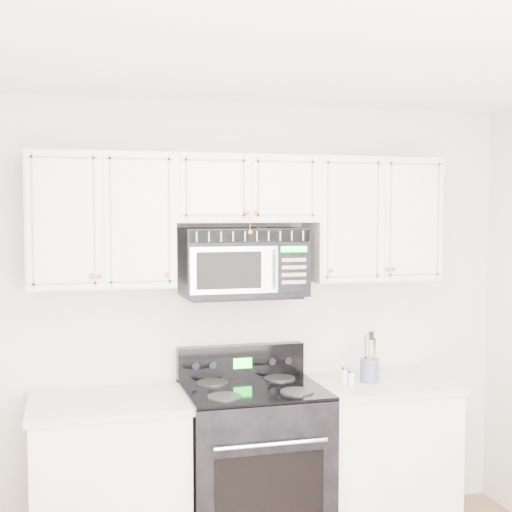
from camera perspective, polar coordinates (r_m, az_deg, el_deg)
name	(u,v)px	position (r m, az deg, el deg)	size (l,w,h in m)	color
room	(346,382)	(2.76, 7.25, -9.96)	(3.51, 3.51, 2.61)	brown
base_cabinet_left	(110,487)	(4.20, -11.64, -17.65)	(0.86, 0.65, 0.92)	silver
base_cabinet_right	(376,460)	(4.58, 9.60, -15.82)	(0.86, 0.65, 0.92)	silver
range	(253,464)	(4.29, -0.22, -16.31)	(0.79, 0.71, 1.13)	black
upper_cabinets	(243,213)	(4.19, -1.03, 3.45)	(2.44, 0.37, 0.75)	silver
microwave	(243,262)	(4.18, -1.03, -0.46)	(0.72, 0.41, 0.40)	black
utensil_crock	(369,369)	(4.38, 9.07, -8.93)	(0.11, 0.11, 0.30)	slate
shaker_salt	(345,375)	(4.33, 7.13, -9.42)	(0.04, 0.04, 0.10)	silver
shaker_pepper	(351,377)	(4.30, 7.63, -9.61)	(0.04, 0.04, 0.09)	silver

